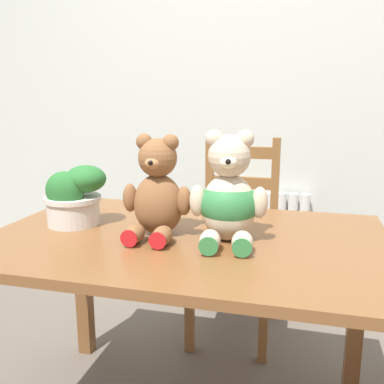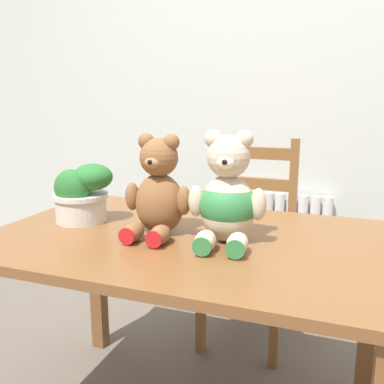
{
  "view_description": "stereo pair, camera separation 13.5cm",
  "coord_description": "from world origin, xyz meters",
  "views": [
    {
      "loc": [
        0.35,
        -0.86,
        1.18
      ],
      "look_at": [
        0.02,
        0.41,
        0.89
      ],
      "focal_mm": 40.0,
      "sensor_mm": 36.0,
      "label": 1
    },
    {
      "loc": [
        0.48,
        -0.82,
        1.18
      ],
      "look_at": [
        0.02,
        0.41,
        0.89
      ],
      "focal_mm": 40.0,
      "sensor_mm": 36.0,
      "label": 2
    }
  ],
  "objects": [
    {
      "name": "wall_back",
      "position": [
        0.0,
        1.75,
        1.3
      ],
      "size": [
        8.0,
        0.04,
        2.6
      ],
      "primitive_type": "cube",
      "color": "silver",
      "rests_on": "ground_plane"
    },
    {
      "name": "radiator",
      "position": [
        0.11,
        1.68,
        0.28
      ],
      "size": [
        0.61,
        0.1,
        0.63
      ],
      "color": "white",
      "rests_on": "ground_plane"
    },
    {
      "name": "dining_table",
      "position": [
        0.0,
        0.42,
        0.64
      ],
      "size": [
        1.28,
        0.83,
        0.74
      ],
      "color": "brown",
      "rests_on": "ground_plane"
    },
    {
      "name": "wooden_chair_behind",
      "position": [
        0.05,
        1.18,
        0.47
      ],
      "size": [
        0.38,
        0.46,
        0.98
      ],
      "rotation": [
        0.0,
        0.0,
        3.14
      ],
      "color": "brown",
      "rests_on": "ground_plane"
    },
    {
      "name": "teddy_bear_left",
      "position": [
        -0.09,
        0.4,
        0.88
      ],
      "size": [
        0.23,
        0.23,
        0.33
      ],
      "rotation": [
        0.0,
        0.0,
        3.16
      ],
      "color": "brown",
      "rests_on": "dining_table"
    },
    {
      "name": "teddy_bear_right",
      "position": [
        0.14,
        0.4,
        0.88
      ],
      "size": [
        0.24,
        0.26,
        0.35
      ],
      "rotation": [
        0.0,
        0.0,
        3.26
      ],
      "color": "beige",
      "rests_on": "dining_table"
    },
    {
      "name": "potted_plant",
      "position": [
        -0.41,
        0.44,
        0.84
      ],
      "size": [
        0.22,
        0.2,
        0.21
      ],
      "color": "beige",
      "rests_on": "dining_table"
    }
  ]
}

